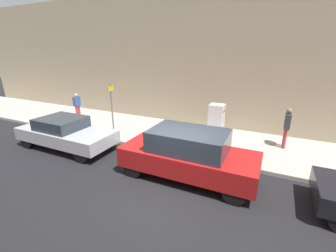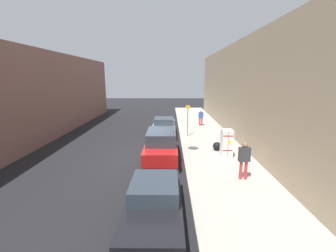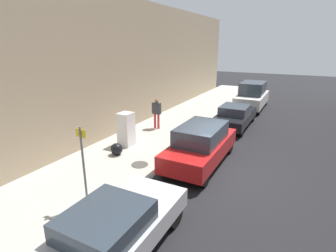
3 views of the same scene
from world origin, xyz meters
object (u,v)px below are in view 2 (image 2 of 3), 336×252
object	(u,v)px
parked_sedan_dark	(154,201)
parked_suv_red	(161,144)
trash_bag	(217,146)
parked_sedan_silver	(164,126)
pedestrian_standing_near	(244,158)
discarded_refrigerator	(227,143)
street_sign_post	(188,119)
pedestrian_walking_far	(201,117)

from	to	relation	value
parked_sedan_dark	parked_suv_red	bearing A→B (deg)	-90.00
trash_bag	parked_sedan_silver	size ratio (longest dim) A/B	0.12
pedestrian_standing_near	parked_sedan_dark	size ratio (longest dim) A/B	0.39
parked_sedan_silver	discarded_refrigerator	bearing A→B (deg)	123.39
trash_bag	parked_suv_red	bearing A→B (deg)	18.31
discarded_refrigerator	pedestrian_standing_near	distance (m)	3.08
parked_sedan_dark	trash_bag	bearing A→B (deg)	-116.62
pedestrian_standing_near	parked_sedan_silver	xyz separation A→B (m)	(3.93, -8.97, -0.47)
parked_suv_red	parked_sedan_silver	bearing A→B (deg)	-90.00
discarded_refrigerator	trash_bag	size ratio (longest dim) A/B	3.04
trash_bag	pedestrian_standing_near	distance (m)	4.33
parked_sedan_silver	parked_suv_red	xyz separation A→B (m)	(0.00, 5.91, 0.16)
discarded_refrigerator	parked_sedan_silver	xyz separation A→B (m)	(3.89, -5.90, -0.24)
trash_bag	parked_sedan_dark	bearing A→B (deg)	63.38
street_sign_post	parked_sedan_silver	distance (m)	2.41
discarded_refrigerator	pedestrian_walking_far	xyz separation A→B (m)	(0.33, -8.89, 0.04)
discarded_refrigerator	parked_sedan_dark	bearing A→B (deg)	56.96
pedestrian_standing_near	parked_suv_red	bearing A→B (deg)	-171.62
discarded_refrigerator	parked_sedan_silver	world-z (taller)	discarded_refrigerator
street_sign_post	parked_suv_red	size ratio (longest dim) A/B	0.55
trash_bag	pedestrian_standing_near	world-z (taller)	pedestrian_standing_near
discarded_refrigerator	street_sign_post	world-z (taller)	street_sign_post
street_sign_post	pedestrian_walking_far	bearing A→B (deg)	-111.36
pedestrian_walking_far	parked_sedan_silver	bearing A→B (deg)	149.16
street_sign_post	trash_bag	world-z (taller)	street_sign_post
pedestrian_walking_far	parked_suv_red	distance (m)	9.59
pedestrian_walking_far	parked_sedan_silver	distance (m)	4.66
street_sign_post	pedestrian_standing_near	world-z (taller)	street_sign_post
pedestrian_walking_far	parked_sedan_dark	world-z (taller)	pedestrian_walking_far
street_sign_post	trash_bag	bearing A→B (deg)	114.87
trash_bag	parked_sedan_silver	bearing A→B (deg)	-52.79
pedestrian_standing_near	parked_suv_red	size ratio (longest dim) A/B	0.38
trash_bag	parked_suv_red	distance (m)	3.81
street_sign_post	parked_sedan_silver	bearing A→B (deg)	-30.89
discarded_refrigerator	parked_sedan_silver	bearing A→B (deg)	-56.61
parked_sedan_silver	trash_bag	bearing A→B (deg)	127.21
street_sign_post	pedestrian_standing_near	distance (m)	8.07
street_sign_post	pedestrian_walking_far	size ratio (longest dim) A/B	1.68
street_sign_post	parked_sedan_dark	world-z (taller)	street_sign_post
parked_suv_red	pedestrian_standing_near	bearing A→B (deg)	142.09
trash_bag	parked_sedan_silver	world-z (taller)	parked_sedan_silver
discarded_refrigerator	trash_bag	world-z (taller)	discarded_refrigerator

